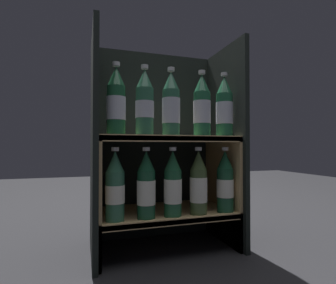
{
  "coord_description": "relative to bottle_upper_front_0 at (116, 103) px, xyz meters",
  "views": [
    {
      "loc": [
        -0.32,
        -0.91,
        0.43
      ],
      "look_at": [
        0.0,
        0.11,
        0.45
      ],
      "focal_mm": 28.0,
      "sensor_mm": 36.0,
      "label": 1
    }
  ],
  "objects": [
    {
      "name": "ground_plane",
      "position": [
        0.22,
        -0.05,
        -0.58
      ],
      "size": [
        6.0,
        6.0,
        0.0
      ],
      "primitive_type": "plane",
      "color": "black"
    },
    {
      "name": "bottle_upper_front_4",
      "position": [
        0.44,
        -0.0,
        -0.0
      ],
      "size": [
        0.07,
        0.07,
        0.27
      ],
      "color": "#1E5638",
      "rests_on": "shelf_upper"
    },
    {
      "name": "bottle_lower_front_1",
      "position": [
        0.11,
        -0.0,
        -0.31
      ],
      "size": [
        0.07,
        0.07,
        0.27
      ],
      "color": "#144228",
      "rests_on": "shelf_lower"
    },
    {
      "name": "fridge_side_right",
      "position": [
        0.51,
        0.11,
        -0.15
      ],
      "size": [
        0.02,
        0.35,
        0.88
      ],
      "primitive_type": "cube",
      "color": "black",
      "rests_on": "ground_plane"
    },
    {
      "name": "bottle_lower_front_2",
      "position": [
        0.21,
        -0.0,
        -0.31
      ],
      "size": [
        0.07,
        0.07,
        0.27
      ],
      "color": "#194C2D",
      "rests_on": "shelf_lower"
    },
    {
      "name": "bottle_upper_front_3",
      "position": [
        0.34,
        -0.0,
        -0.0
      ],
      "size": [
        0.07,
        0.07,
        0.27
      ],
      "color": "#1E5638",
      "rests_on": "shelf_upper"
    },
    {
      "name": "shelf_upper",
      "position": [
        0.22,
        0.1,
        -0.24
      ],
      "size": [
        0.56,
        0.31,
        0.47
      ],
      "color": "tan",
      "rests_on": "ground_plane"
    },
    {
      "name": "bottle_lower_front_3",
      "position": [
        0.32,
        -0.0,
        -0.31
      ],
      "size": [
        0.07,
        0.07,
        0.27
      ],
      "color": "#384C28",
      "rests_on": "shelf_lower"
    },
    {
      "name": "fridge_back_wall",
      "position": [
        0.22,
        0.27,
        -0.15
      ],
      "size": [
        0.6,
        0.02,
        0.88
      ],
      "primitive_type": "cube",
      "color": "black",
      "rests_on": "ground_plane"
    },
    {
      "name": "bottle_lower_front_0",
      "position": [
        -0.0,
        -0.0,
        -0.31
      ],
      "size": [
        0.07,
        0.07,
        0.27
      ],
      "color": "#285B42",
      "rests_on": "shelf_lower"
    },
    {
      "name": "shelf_lower",
      "position": [
        0.22,
        0.1,
        -0.45
      ],
      "size": [
        0.56,
        0.31,
        0.16
      ],
      "color": "tan",
      "rests_on": "ground_plane"
    },
    {
      "name": "fridge_side_left",
      "position": [
        -0.07,
        0.11,
        -0.15
      ],
      "size": [
        0.02,
        0.35,
        0.88
      ],
      "primitive_type": "cube",
      "color": "black",
      "rests_on": "ground_plane"
    },
    {
      "name": "bottle_lower_front_4",
      "position": [
        0.44,
        -0.0,
        -0.31
      ],
      "size": [
        0.07,
        0.07,
        0.27
      ],
      "color": "#144228",
      "rests_on": "shelf_lower"
    },
    {
      "name": "bottle_upper_front_1",
      "position": [
        0.11,
        -0.0,
        0.0
      ],
      "size": [
        0.07,
        0.07,
        0.27
      ],
      "color": "#285B42",
      "rests_on": "shelf_upper"
    },
    {
      "name": "bottle_upper_front_2",
      "position": [
        0.21,
        -0.0,
        -0.0
      ],
      "size": [
        0.07,
        0.07,
        0.27
      ],
      "color": "#285B42",
      "rests_on": "shelf_upper"
    },
    {
      "name": "bottle_upper_front_0",
      "position": [
        0.0,
        0.0,
        0.0
      ],
      "size": [
        0.07,
        0.07,
        0.27
      ],
      "color": "#194C2D",
      "rests_on": "shelf_upper"
    }
  ]
}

